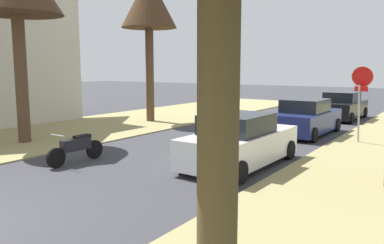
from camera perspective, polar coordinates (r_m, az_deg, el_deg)
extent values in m
cylinder|color=#9EA0A5|center=(15.97, 23.50, 1.08)|extent=(0.07, 0.50, 2.22)
cylinder|color=white|center=(16.14, 23.97, 6.19)|extent=(0.81, 0.18, 0.79)
cylinder|color=red|center=(16.15, 23.98, 6.19)|extent=(0.76, 0.18, 0.75)
cube|color=red|center=(16.07, 23.82, 4.53)|extent=(0.48, 0.07, 0.20)
cylinder|color=#4B4024|center=(3.65, 3.84, -5.10)|extent=(0.40, 0.40, 4.02)
cylinder|color=brown|center=(16.08, -24.00, 5.79)|extent=(0.46, 0.46, 4.83)
cylinder|color=brown|center=(16.60, -22.87, 16.04)|extent=(1.32, 0.29, 1.17)
cylinder|color=brown|center=(16.58, -23.10, 15.93)|extent=(1.20, 0.32, 1.11)
cylinder|color=brown|center=(20.90, -6.28, 6.94)|extent=(0.43, 0.43, 4.96)
cone|color=#452E1B|center=(21.19, -6.44, 17.46)|extent=(2.93, 2.93, 2.78)
cylinder|color=brown|center=(20.89, -5.55, 15.53)|extent=(0.34, 0.90, 1.38)
cylinder|color=brown|center=(21.52, -7.06, 15.62)|extent=(0.58, 1.13, 1.64)
cylinder|color=brown|center=(21.51, -6.43, 15.01)|extent=(0.91, 0.85, 1.20)
cube|color=white|center=(11.53, 7.21, -3.57)|extent=(1.88, 4.43, 0.85)
cube|color=black|center=(11.22, 6.74, -0.23)|extent=(1.63, 2.05, 0.56)
cylinder|color=black|center=(13.42, 7.29, -3.20)|extent=(0.21, 0.60, 0.60)
cylinder|color=black|center=(12.71, 14.22, -4.02)|extent=(0.21, 0.60, 0.60)
cylinder|color=black|center=(10.70, -1.20, -6.02)|extent=(0.21, 0.60, 0.60)
cylinder|color=black|center=(9.79, 7.05, -7.41)|extent=(0.21, 0.60, 0.60)
cube|color=navy|center=(17.54, 16.60, 0.12)|extent=(1.88, 4.43, 0.85)
cube|color=black|center=(17.26, 16.45, 2.35)|extent=(1.63, 2.05, 0.56)
cylinder|color=black|center=(19.41, 15.74, 0.01)|extent=(0.21, 0.60, 0.60)
cylinder|color=black|center=(18.90, 20.70, -0.41)|extent=(0.21, 0.60, 0.60)
cylinder|color=black|center=(16.38, 11.78, -1.28)|extent=(0.21, 0.60, 0.60)
cylinder|color=black|center=(15.77, 17.57, -1.84)|extent=(0.21, 0.60, 0.60)
cube|color=black|center=(23.55, 21.43, 1.82)|extent=(1.88, 4.43, 0.85)
cube|color=black|center=(23.28, 21.38, 3.50)|extent=(1.63, 2.05, 0.56)
cylinder|color=black|center=(25.39, 20.42, 1.62)|extent=(0.21, 0.60, 0.60)
cylinder|color=black|center=(25.00, 24.26, 1.32)|extent=(0.21, 0.60, 0.60)
cylinder|color=black|center=(22.24, 18.16, 0.89)|extent=(0.21, 0.60, 0.60)
cylinder|color=black|center=(21.79, 22.52, 0.54)|extent=(0.21, 0.60, 0.60)
cylinder|color=black|center=(11.89, -19.54, -5.05)|extent=(0.10, 0.60, 0.60)
cylinder|color=black|center=(12.77, -14.27, -3.96)|extent=(0.10, 0.60, 0.60)
cube|color=black|center=(12.26, -16.86, -3.21)|extent=(0.25, 1.02, 0.36)
cube|color=black|center=(12.38, -16.00, -2.13)|extent=(0.22, 0.56, 0.12)
cylinder|color=#9EA0A5|center=(11.82, -19.29, -1.90)|extent=(0.60, 0.04, 0.04)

